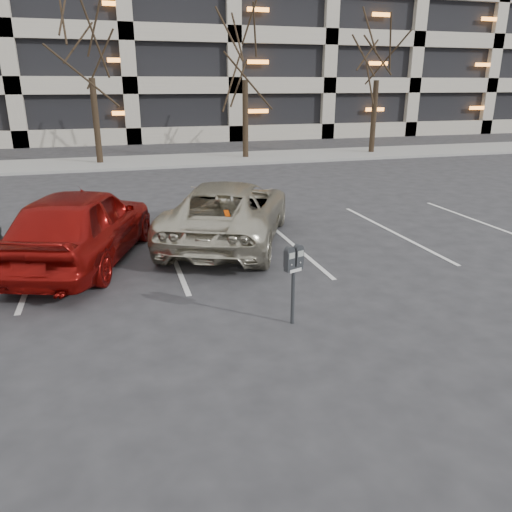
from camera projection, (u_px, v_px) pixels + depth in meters
name	position (u px, v px, depth m)	size (l,w,h in m)	color
ground	(260.00, 282.00, 9.45)	(140.00, 140.00, 0.00)	#28282B
sidewalk	(165.00, 161.00, 23.97)	(80.00, 4.00, 0.12)	gray
stall_lines	(171.00, 251.00, 11.17)	(16.90, 5.20, 0.00)	silver
parking_garage	(283.00, 10.00, 40.32)	(52.00, 20.00, 19.00)	black
tree_b	(86.00, 20.00, 21.20)	(3.74, 3.74, 8.51)	black
tree_c	(245.00, 28.00, 23.07)	(3.67, 3.67, 8.35)	black
tree_d	(380.00, 32.00, 24.91)	(3.67, 3.67, 8.34)	black
parking_meter	(294.00, 266.00, 7.51)	(0.34, 0.22, 1.25)	black
suv_silver	(228.00, 211.00, 11.72)	(4.30, 5.70, 1.45)	beige
car_red	(81.00, 225.00, 10.24)	(1.92, 4.76, 1.62)	maroon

